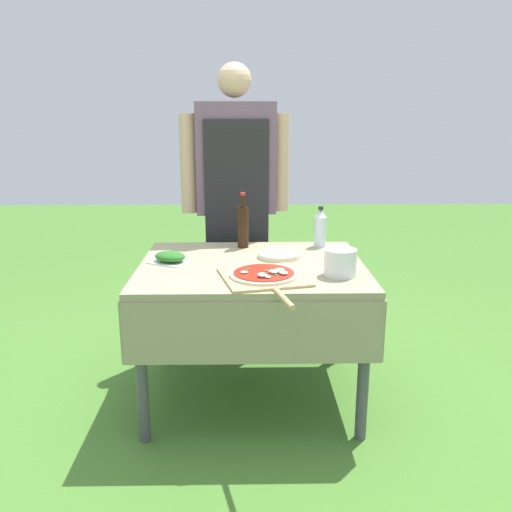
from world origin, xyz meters
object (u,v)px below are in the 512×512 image
Objects in this scene: oil_bottle at (243,226)px; water_bottle at (320,228)px; pizza_on_peel at (265,276)px; mixing_tub at (340,262)px; prep_table at (252,282)px; person_cook at (235,186)px; herb_container at (170,257)px; plate_stack at (279,255)px.

oil_bottle reaches higher than water_bottle.
pizza_on_peel is 0.36m from mixing_tub.
oil_bottle is 2.03× the size of mixing_tub.
prep_table is 0.65× the size of person_cook.
oil_bottle is (-0.10, 0.59, 0.11)m from pizza_on_peel.
prep_table is 0.43m from herb_container.
oil_bottle is 1.36× the size of plate_stack.
pizza_on_peel is at bearing -118.66° from water_bottle.
water_bottle is at bearing 92.12° from mixing_tub.
person_cook reaches higher than pizza_on_peel.
prep_table is at bearing -140.44° from plate_stack.
person_cook reaches higher than oil_bottle.
plate_stack is at bearing 39.56° from prep_table.
herb_container reaches higher than prep_table.
plate_stack is (-0.26, 0.32, -0.05)m from mixing_tub.
oil_bottle is at bearing 97.51° from prep_table.
oil_bottle is at bearing 40.08° from herb_container.
mixing_tub is 0.67× the size of plate_stack.
plate_stack is at bearing 107.79° from person_cook.
plate_stack is at bearing -136.23° from water_bottle.
oil_bottle is 1.35× the size of water_bottle.
oil_bottle is (-0.04, 0.34, 0.22)m from prep_table.
person_cook reaches higher than prep_table.
person_cook is (-0.09, 0.66, 0.39)m from prep_table.
person_cook is at bearing 85.31° from pizza_on_peel.
pizza_on_peel is 0.61m from oil_bottle.
water_bottle is at bearing 21.72° from herb_container.
person_cook is 0.97m from pizza_on_peel.
oil_bottle is 0.43m from water_bottle.
person_cook is at bearing 119.85° from mixing_tub.
herb_container is at bearing -171.16° from plate_stack.
herb_container is 1.57× the size of mixing_tub.
oil_bottle is at bearing 130.48° from plate_stack.
mixing_tub is (0.49, -0.86, -0.23)m from person_cook.
herb_container is at bearing 175.44° from prep_table.
herb_container is 0.56m from plate_stack.
oil_bottle is at bearing 92.65° from person_cook.
pizza_on_peel is (0.15, -0.91, -0.28)m from person_cook.
plate_stack is (0.09, 0.37, -0.00)m from pizza_on_peel.
pizza_on_peel is at bearing 93.59° from person_cook.
mixing_tub reaches higher than plate_stack.
plate_stack is at bearing 62.81° from pizza_on_peel.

